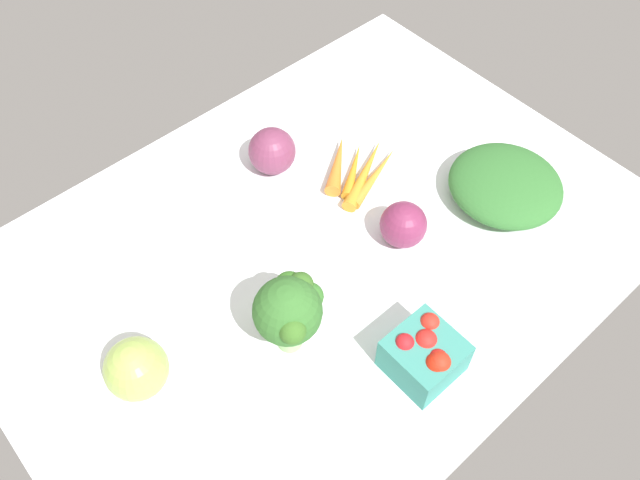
{
  "coord_description": "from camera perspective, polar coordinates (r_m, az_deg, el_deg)",
  "views": [
    {
      "loc": [
        40.68,
        46.03,
        87.66
      ],
      "look_at": [
        0.0,
        0.0,
        4.0
      ],
      "focal_mm": 36.63,
      "sensor_mm": 36.0,
      "label": 1
    }
  ],
  "objects": [
    {
      "name": "carrot_bunch",
      "position": [
        1.15,
        3.22,
        6.18
      ],
      "size": [
        16.7,
        14.98,
        2.8
      ],
      "color": "orange",
      "rests_on": "tablecloth"
    },
    {
      "name": "berry_basket",
      "position": [
        0.92,
        9.18,
        -9.86
      ],
      "size": [
        9.39,
        9.39,
        7.64
      ],
      "color": "teal",
      "rests_on": "tablecloth"
    },
    {
      "name": "broccoli_head",
      "position": [
        0.89,
        -2.67,
        -6.1
      ],
      "size": [
        10.68,
        10.2,
        13.7
      ],
      "color": "#9ACF7F",
      "rests_on": "tablecloth"
    },
    {
      "name": "tablecloth",
      "position": [
        1.06,
        0.0,
        -0.96
      ],
      "size": [
        104.0,
        76.0,
        2.0
      ],
      "primitive_type": "cube",
      "color": "white",
      "rests_on": "ground"
    },
    {
      "name": "heirloom_tomato_green",
      "position": [
        0.93,
        -15.76,
        -10.77
      ],
      "size": [
        8.79,
        8.79,
        8.79
      ],
      "primitive_type": "sphere",
      "color": "#A0BE56",
      "rests_on": "tablecloth"
    },
    {
      "name": "red_onion_near_basket",
      "position": [
        1.04,
        7.29,
        1.33
      ],
      "size": [
        7.57,
        7.57,
        7.57
      ],
      "primitive_type": "sphere",
      "color": "#7F2C51",
      "rests_on": "tablecloth"
    },
    {
      "name": "leafy_greens_clump",
      "position": [
        1.14,
        15.89,
        4.65
      ],
      "size": [
        23.12,
        23.44,
        6.1
      ],
      "primitive_type": "ellipsoid",
      "rotation": [
        0.0,
        0.0,
        1.84
      ],
      "color": "#326F30",
      "rests_on": "tablecloth"
    },
    {
      "name": "red_onion_center",
      "position": [
        1.14,
        -4.21,
        7.76
      ],
      "size": [
        8.25,
        8.25,
        8.25
      ],
      "primitive_type": "sphere",
      "color": "#793555",
      "rests_on": "tablecloth"
    }
  ]
}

